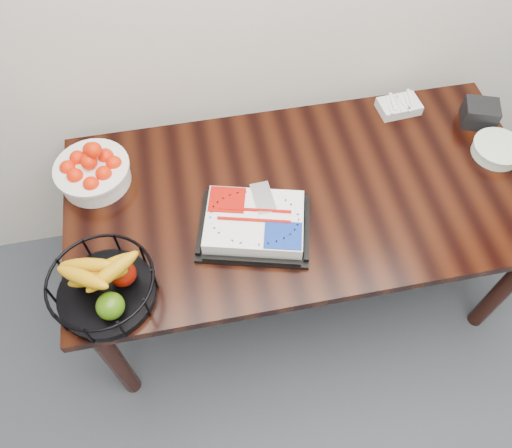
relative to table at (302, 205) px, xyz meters
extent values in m
cube|color=black|center=(0.00, 0.00, 0.07)|extent=(1.80, 0.90, 0.04)
cylinder|color=black|center=(-0.82, -0.37, -0.31)|extent=(0.07, 0.07, 0.71)
cylinder|color=black|center=(-0.82, 0.37, -0.31)|extent=(0.07, 0.07, 0.71)
cylinder|color=black|center=(0.82, -0.37, -0.31)|extent=(0.07, 0.07, 0.71)
cylinder|color=black|center=(0.82, 0.37, -0.31)|extent=(0.07, 0.07, 0.71)
cube|color=black|center=(-0.22, -0.13, 0.09)|extent=(0.46, 0.40, 0.02)
cube|color=white|center=(-0.22, -0.13, 0.13)|extent=(0.40, 0.34, 0.06)
cube|color=#9E0903|center=(-0.32, -0.06, 0.17)|extent=(0.15, 0.14, 0.00)
cube|color=navy|center=(-0.11, -0.20, 0.17)|extent=(0.15, 0.14, 0.00)
cube|color=silver|center=(-0.19, -0.04, 0.17)|extent=(0.08, 0.14, 0.00)
cylinder|color=white|center=(-0.77, 0.21, 0.13)|extent=(0.26, 0.26, 0.08)
cylinder|color=white|center=(-0.77, 0.21, 0.17)|extent=(0.28, 0.28, 0.01)
cylinder|color=black|center=(-0.74, -0.29, 0.10)|extent=(0.32, 0.32, 0.03)
torus|color=black|center=(-0.74, -0.29, 0.20)|extent=(0.34, 0.34, 0.01)
cylinder|color=white|center=(0.80, 0.04, 0.11)|extent=(0.19, 0.19, 0.04)
cylinder|color=white|center=(0.80, 0.04, 0.13)|extent=(0.20, 0.20, 0.01)
cube|color=silver|center=(0.50, 0.35, 0.11)|extent=(0.18, 0.12, 0.04)
cube|color=black|center=(0.80, 0.22, 0.13)|extent=(0.16, 0.15, 0.09)
camera|label=1|loc=(-0.40, -1.09, 1.61)|focal=35.00mm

